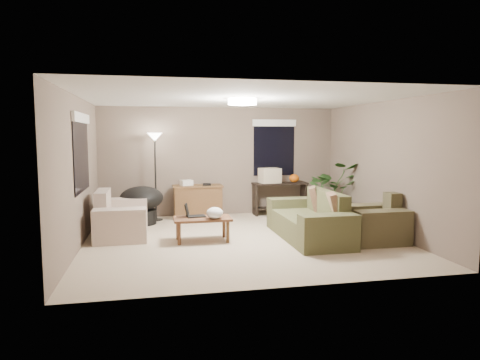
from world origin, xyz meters
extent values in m
plane|color=#C6B493|center=(0.00, 0.00, 0.00)|extent=(5.50, 5.50, 0.00)
plane|color=white|center=(0.00, 0.00, 2.50)|extent=(5.50, 5.50, 0.00)
plane|color=#705F53|center=(0.00, 2.50, 1.25)|extent=(5.50, 0.00, 5.50)
plane|color=#705F53|center=(0.00, -2.50, 1.25)|extent=(5.50, 0.00, 5.50)
plane|color=#705F53|center=(-2.75, 0.00, 1.25)|extent=(0.00, 5.00, 5.00)
plane|color=#705F53|center=(2.75, 0.00, 1.25)|extent=(0.00, 5.00, 5.00)
cube|color=#4F5030|center=(1.19, -0.15, 0.21)|extent=(0.95, 1.48, 0.42)
cube|color=brown|center=(1.55, -0.15, 0.64)|extent=(0.22, 1.48, 0.43)
cube|color=#4E4F2F|center=(1.19, -1.07, 0.30)|extent=(0.95, 0.36, 0.60)
cube|color=#4B4C2D|center=(1.19, 0.77, 0.30)|extent=(0.95, 0.36, 0.60)
cube|color=#8C7251|center=(1.49, -0.60, 0.65)|extent=(0.33, 0.49, 0.47)
cube|color=#8C7251|center=(1.49, 0.30, 0.65)|extent=(0.38, 0.50, 0.47)
cube|color=#C0B4A4|center=(-2.13, 0.78, 0.21)|extent=(0.90, 0.88, 0.42)
cube|color=beige|center=(-2.47, 0.78, 0.64)|extent=(0.22, 0.88, 0.43)
cube|color=beige|center=(-2.13, 0.16, 0.30)|extent=(0.90, 0.36, 0.60)
cube|color=beige|center=(-2.13, 1.40, 0.30)|extent=(0.90, 0.36, 0.60)
cube|color=brown|center=(2.23, -0.59, 0.21)|extent=(0.95, 0.28, 0.42)
cube|color=#48422B|center=(2.59, -0.59, 0.64)|extent=(0.22, 0.28, 0.43)
cube|color=#4D462E|center=(2.23, -0.91, 0.30)|extent=(0.95, 0.36, 0.60)
cube|color=brown|center=(2.23, -0.27, 0.30)|extent=(0.95, 0.36, 0.60)
cube|color=brown|center=(-0.72, 0.01, 0.40)|extent=(1.00, 0.55, 0.04)
cylinder|color=brown|center=(-1.14, -0.19, 0.19)|extent=(0.06, 0.06, 0.38)
cylinder|color=brown|center=(-0.30, -0.19, 0.19)|extent=(0.06, 0.06, 0.38)
cylinder|color=brown|center=(-1.14, 0.21, 0.19)|extent=(0.06, 0.06, 0.38)
cylinder|color=brown|center=(-0.30, 0.21, 0.19)|extent=(0.06, 0.06, 0.38)
cube|color=black|center=(-0.82, 0.11, 0.43)|extent=(0.35, 0.26, 0.02)
cube|color=black|center=(-0.98, 0.11, 0.55)|extent=(0.11, 0.24, 0.22)
ellipsoid|color=white|center=(-0.52, -0.14, 0.52)|extent=(0.30, 0.27, 0.20)
cube|color=brown|center=(-0.57, 2.10, 0.35)|extent=(1.05, 0.45, 0.71)
cube|color=brown|center=(-0.57, 2.10, 0.73)|extent=(1.10, 0.50, 0.04)
cube|color=silver|center=(-0.82, 2.10, 0.81)|extent=(0.30, 0.27, 0.12)
cube|color=black|center=(-0.37, 2.05, 0.77)|extent=(0.20, 0.24, 0.04)
cube|color=black|center=(1.38, 2.22, 0.73)|extent=(1.30, 0.40, 0.04)
cube|color=black|center=(0.78, 2.22, 0.35)|extent=(0.05, 0.38, 0.71)
cube|color=black|center=(1.98, 2.22, 0.35)|extent=(0.05, 0.38, 0.71)
cube|color=black|center=(1.38, 2.22, 0.15)|extent=(1.25, 0.36, 0.03)
ellipsoid|color=orange|center=(1.73, 2.22, 0.85)|extent=(0.24, 0.24, 0.19)
cube|color=beige|center=(1.13, 2.22, 0.92)|extent=(0.51, 0.41, 0.34)
cylinder|color=black|center=(-1.79, 1.73, 0.15)|extent=(0.60, 0.60, 0.30)
ellipsoid|color=black|center=(-1.79, 1.73, 0.55)|extent=(1.14, 1.14, 0.50)
cylinder|color=black|center=(-1.49, 2.08, 0.01)|extent=(0.28, 0.28, 0.02)
cylinder|color=black|center=(-1.49, 2.08, 0.90)|extent=(0.04, 0.04, 1.78)
cone|color=white|center=(-1.49, 2.08, 1.82)|extent=(0.32, 0.32, 0.18)
cylinder|color=white|center=(0.00, 0.00, 2.44)|extent=(0.50, 0.50, 0.10)
imported|color=#2D5923|center=(2.35, 1.47, 0.50)|extent=(1.15, 1.28, 1.00)
cube|color=tan|center=(2.42, -0.19, 0.01)|extent=(0.32, 0.32, 0.03)
cylinder|color=tan|center=(2.42, -0.19, 0.25)|extent=(0.12, 0.12, 0.44)
cube|color=tan|center=(2.42, -0.19, 0.48)|extent=(0.22, 0.22, 0.03)
cube|color=black|center=(-2.73, 0.30, 1.55)|extent=(0.01, 1.50, 1.30)
cube|color=white|center=(-2.71, 0.30, 2.15)|extent=(0.05, 1.56, 0.16)
cube|color=black|center=(1.30, 2.48, 1.55)|extent=(1.00, 0.01, 1.30)
cube|color=white|center=(1.30, 2.46, 2.15)|extent=(1.06, 0.05, 0.16)
camera|label=1|loc=(-1.56, -7.36, 1.86)|focal=32.00mm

